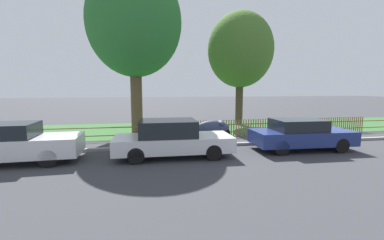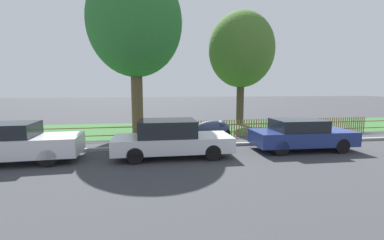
# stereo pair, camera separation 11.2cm
# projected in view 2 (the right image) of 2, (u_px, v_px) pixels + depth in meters

# --- Properties ---
(ground_plane) EXTENTS (120.00, 120.00, 0.00)m
(ground_plane) POSITION_uv_depth(u_px,v_px,m) (299.00, 144.00, 11.79)
(ground_plane) COLOR #38383D
(kerb_stone) EXTENTS (37.53, 0.20, 0.12)m
(kerb_stone) POSITION_uv_depth(u_px,v_px,m) (298.00, 142.00, 11.88)
(kerb_stone) COLOR gray
(kerb_stone) RESTS_ON ground
(grass_strip) EXTENTS (37.53, 6.08, 0.01)m
(grass_strip) POSITION_uv_depth(u_px,v_px,m) (254.00, 127.00, 16.89)
(grass_strip) COLOR #33602D
(grass_strip) RESTS_ON ground
(park_fence) EXTENTS (37.53, 0.05, 0.88)m
(park_fence) POSITION_uv_depth(u_px,v_px,m) (276.00, 127.00, 13.87)
(park_fence) COLOR olive
(park_fence) RESTS_ON ground
(parked_car_silver_hatchback) EXTENTS (4.64, 1.81, 1.38)m
(parked_car_silver_hatchback) POSITION_uv_depth(u_px,v_px,m) (6.00, 143.00, 8.65)
(parked_car_silver_hatchback) COLOR silver
(parked_car_silver_hatchback) RESTS_ON ground
(parked_car_black_saloon) EXTENTS (4.33, 1.78, 1.38)m
(parked_car_black_saloon) POSITION_uv_depth(u_px,v_px,m) (171.00, 138.00, 9.49)
(parked_car_black_saloon) COLOR silver
(parked_car_black_saloon) RESTS_ON ground
(parked_car_navy_estate) EXTENTS (4.08, 1.75, 1.28)m
(parked_car_navy_estate) POSITION_uv_depth(u_px,v_px,m) (301.00, 134.00, 10.49)
(parked_car_navy_estate) COLOR navy
(parked_car_navy_estate) RESTS_ON ground
(covered_motorcycle) EXTENTS (1.83, 0.71, 0.96)m
(covered_motorcycle) POSITION_uv_depth(u_px,v_px,m) (214.00, 128.00, 12.66)
(covered_motorcycle) COLOR black
(covered_motorcycle) RESTS_ON ground
(tree_nearest_kerb) EXTENTS (5.13, 5.13, 9.04)m
(tree_nearest_kerb) POSITION_uv_depth(u_px,v_px,m) (135.00, 23.00, 13.98)
(tree_nearest_kerb) COLOR brown
(tree_nearest_kerb) RESTS_ON ground
(tree_behind_motorcycle) EXTENTS (4.37, 4.37, 7.60)m
(tree_behind_motorcycle) POSITION_uv_depth(u_px,v_px,m) (241.00, 50.00, 17.18)
(tree_behind_motorcycle) COLOR #473828
(tree_behind_motorcycle) RESTS_ON ground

